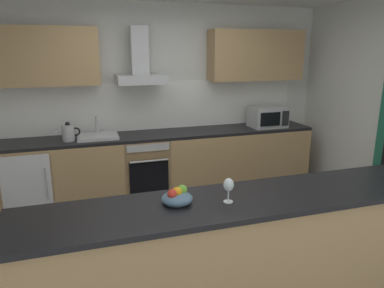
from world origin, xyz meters
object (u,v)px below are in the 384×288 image
at_px(refrigerator, 30,180).
at_px(oven, 145,167).
at_px(sink, 98,136).
at_px(microwave, 268,117).
at_px(range_hood, 140,66).
at_px(fruit_bowl, 177,197).
at_px(wine_glass, 229,186).
at_px(kettle, 68,133).

bearing_deg(refrigerator, oven, 0.11).
height_order(refrigerator, sink, sink).
bearing_deg(refrigerator, microwave, -0.44).
relative_size(oven, microwave, 1.60).
height_order(sink, range_hood, range_hood).
relative_size(oven, fruit_bowl, 3.64).
bearing_deg(microwave, range_hood, 175.02).
relative_size(microwave, range_hood, 0.69).
height_order(range_hood, fruit_bowl, range_hood).
bearing_deg(wine_glass, oven, 94.14).
height_order(wine_glass, fruit_bowl, wine_glass).
bearing_deg(range_hood, refrigerator, -174.74).
distance_m(oven, wine_glass, 2.49).
xyz_separation_m(oven, sink, (-0.59, 0.01, 0.47)).
xyz_separation_m(oven, refrigerator, (-1.44, -0.00, -0.03)).
distance_m(oven, microwave, 1.90).
distance_m(sink, fruit_bowl, 2.37).
distance_m(oven, kettle, 1.09).
bearing_deg(oven, wine_glass, -85.86).
xyz_separation_m(kettle, range_hood, (0.94, 0.16, 0.78)).
distance_m(microwave, sink, 2.40).
bearing_deg(oven, refrigerator, -179.89).
xyz_separation_m(sink, wine_glass, (0.76, -2.42, 0.14)).
relative_size(refrigerator, sink, 1.70).
bearing_deg(sink, wine_glass, -72.50).
height_order(oven, fruit_bowl, fruit_bowl).
relative_size(kettle, wine_glass, 1.62).
bearing_deg(microwave, sink, 179.07).
height_order(sink, fruit_bowl, sink).
distance_m(kettle, wine_glass, 2.63).
bearing_deg(microwave, oven, 179.12).
distance_m(oven, range_hood, 1.33).
xyz_separation_m(sink, range_hood, (0.59, 0.12, 0.86)).
bearing_deg(kettle, oven, 2.06).
relative_size(sink, range_hood, 0.69).
bearing_deg(wine_glass, fruit_bowl, 165.86).
relative_size(refrigerator, fruit_bowl, 3.86).
distance_m(sink, kettle, 0.36).
bearing_deg(sink, kettle, -172.70).
bearing_deg(oven, fruit_bowl, -94.29).
bearing_deg(range_hood, fruit_bowl, -94.06).
bearing_deg(microwave, wine_glass, -124.38).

